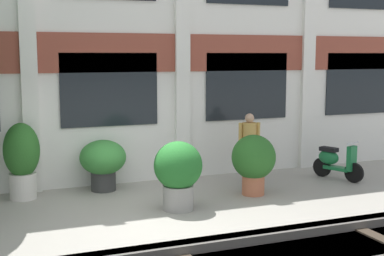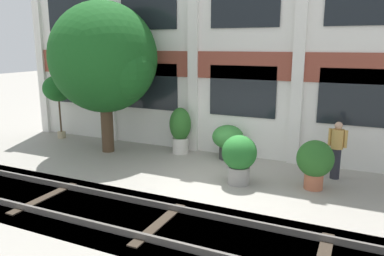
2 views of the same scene
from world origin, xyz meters
name	(u,v)px [view 2 (image 2 of 2)]	position (x,y,z in m)	size (l,w,h in m)	color
ground_plane	(213,180)	(0.00, 0.00, 0.00)	(80.00, 80.00, 0.00)	#9E998E
apartment_facade	(246,38)	(0.00, 2.81, 4.00)	(18.23, 0.64, 8.03)	silver
rail_tracks	(161,230)	(0.00, -3.02, -0.13)	(25.87, 2.80, 0.43)	#5B5449
broadleaf_tree	(104,61)	(-4.53, 1.13, 3.24)	(3.87, 3.68, 5.23)	#4C3826
potted_plant_glazed_jar	(180,129)	(-2.05, 2.01, 0.89)	(0.76, 0.76, 1.64)	beige
potted_plant_low_pan	(58,89)	(-7.50, 1.92, 2.01)	(1.20, 1.20, 2.58)	tan
potted_plant_stone_basin	(228,139)	(-0.30, 2.07, 0.69)	(1.04, 1.04, 1.16)	#333333
potted_plant_fluted_column	(239,156)	(0.76, 0.02, 0.79)	(0.96, 0.96, 1.38)	gray
potted_plant_ribbed_drum	(315,161)	(2.69, 0.50, 0.77)	(0.97, 0.97, 1.33)	#B76647
resident_by_doorway	(337,148)	(3.14, 1.58, 0.90)	(0.52, 0.34, 1.67)	#282833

